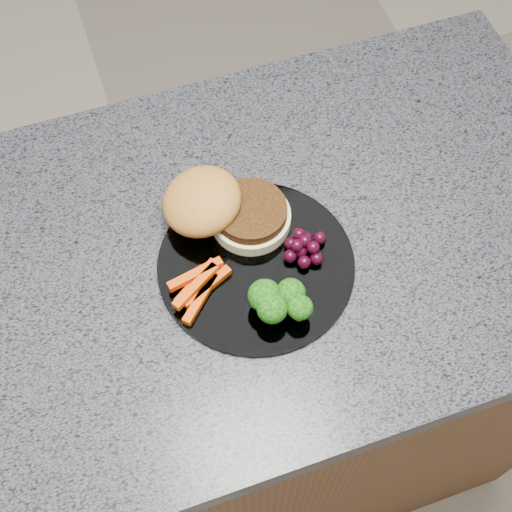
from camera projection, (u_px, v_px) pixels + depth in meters
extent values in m
plane|color=#ADA491|center=(216.00, 442.00, 1.72)|extent=(4.00, 4.00, 0.00)
cube|color=#56361D|center=(205.00, 383.00, 1.35)|extent=(1.20, 0.60, 0.86)
cube|color=#4E4F58|center=(184.00, 270.00, 0.96)|extent=(1.20, 0.60, 0.04)
cylinder|color=white|center=(256.00, 265.00, 0.94)|extent=(0.26, 0.26, 0.01)
cylinder|color=#F4E6AC|center=(251.00, 218.00, 0.96)|extent=(0.13, 0.13, 0.02)
cylinder|color=#45290D|center=(251.00, 211.00, 0.94)|extent=(0.12, 0.12, 0.02)
ellipsoid|color=#A9682A|center=(202.00, 204.00, 0.94)|extent=(0.13, 0.13, 0.06)
cube|color=#DE4403|center=(196.00, 282.00, 0.91)|extent=(0.07, 0.05, 0.01)
cube|color=#DE4403|center=(207.00, 287.00, 0.91)|extent=(0.07, 0.04, 0.01)
cube|color=#DE4403|center=(201.00, 298.00, 0.90)|extent=(0.06, 0.06, 0.01)
cube|color=#DE4403|center=(195.00, 274.00, 0.91)|extent=(0.08, 0.03, 0.01)
cube|color=#DE4403|center=(196.00, 286.00, 0.90)|extent=(0.07, 0.05, 0.01)
cylinder|color=#538530|center=(265.00, 304.00, 0.90)|extent=(0.01, 0.01, 0.02)
ellipsoid|color=black|center=(265.00, 296.00, 0.88)|extent=(0.04, 0.04, 0.04)
cylinder|color=#538530|center=(290.00, 300.00, 0.90)|extent=(0.01, 0.01, 0.02)
ellipsoid|color=black|center=(291.00, 292.00, 0.88)|extent=(0.04, 0.04, 0.03)
cylinder|color=#538530|center=(272.00, 316.00, 0.89)|extent=(0.01, 0.01, 0.02)
ellipsoid|color=black|center=(272.00, 309.00, 0.87)|extent=(0.04, 0.04, 0.04)
cylinder|color=#538530|center=(299.00, 314.00, 0.89)|extent=(0.01, 0.01, 0.02)
ellipsoid|color=black|center=(300.00, 308.00, 0.87)|extent=(0.03, 0.03, 0.03)
sphere|color=black|center=(301.00, 251.00, 0.93)|extent=(0.02, 0.02, 0.02)
sphere|color=black|center=(313.00, 247.00, 0.94)|extent=(0.02, 0.02, 0.02)
sphere|color=black|center=(306.00, 238.00, 0.94)|extent=(0.02, 0.02, 0.02)
sphere|color=black|center=(291.00, 244.00, 0.94)|extent=(0.02, 0.02, 0.02)
sphere|color=black|center=(290.00, 256.00, 0.93)|extent=(0.02, 0.02, 0.02)
sphere|color=black|center=(304.00, 262.00, 0.92)|extent=(0.02, 0.02, 0.02)
sphere|color=black|center=(317.00, 258.00, 0.93)|extent=(0.02, 0.02, 0.02)
sphere|color=black|center=(320.00, 238.00, 0.94)|extent=(0.02, 0.02, 0.02)
sphere|color=black|center=(305.00, 241.00, 0.93)|extent=(0.02, 0.02, 0.02)
sphere|color=black|center=(297.00, 245.00, 0.92)|extent=(0.02, 0.02, 0.02)
sphere|color=black|center=(313.00, 247.00, 0.92)|extent=(0.02, 0.02, 0.02)
sphere|color=black|center=(299.00, 234.00, 0.93)|extent=(0.02, 0.02, 0.02)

